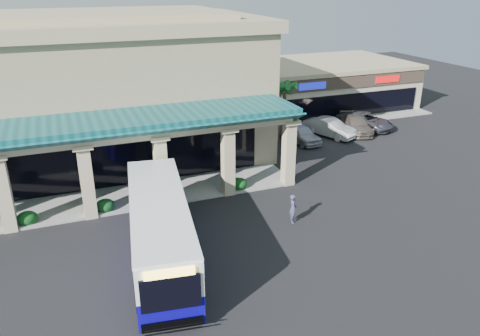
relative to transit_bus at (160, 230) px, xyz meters
name	(u,v)px	position (x,y,z in m)	size (l,w,h in m)	color
ground	(235,234)	(4.49, 1.00, -1.70)	(110.00, 110.00, 0.00)	black
main_building	(63,90)	(-3.51, 17.00, 3.97)	(30.80, 14.80, 11.35)	tan
arcade	(75,166)	(-3.51, 7.80, 1.15)	(30.00, 6.20, 5.70)	#0D494F
strip_mall	(308,85)	(22.49, 25.00, 0.75)	(22.50, 12.50, 4.90)	beige
palm_0	(284,115)	(12.99, 12.00, 1.60)	(2.40, 2.40, 6.60)	#175823
palm_1	(279,110)	(13.99, 15.00, 1.20)	(2.40, 2.40, 5.80)	#175823
broadleaf_tree	(237,104)	(11.99, 20.00, 0.70)	(2.60, 2.60, 4.81)	#0D3B12
transit_bus	(160,230)	(0.00, 0.00, 0.00)	(2.84, 12.20, 3.41)	#0D04A1
pedestrian	(293,209)	(8.21, 1.03, -0.79)	(0.66, 0.44, 1.82)	#3C3D5E
car_silver	(300,133)	(15.75, 14.04, -0.90)	(1.89, 4.70, 1.60)	#A6A6B5
car_white	(330,128)	(19.04, 14.48, -0.88)	(1.75, 5.02, 1.65)	silver
car_red	(356,125)	(22.00, 14.58, -0.95)	(2.12, 5.22, 1.52)	#6B5E56
car_gray	(365,121)	(23.54, 15.29, -0.92)	(2.60, 5.63, 1.56)	#3F414C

